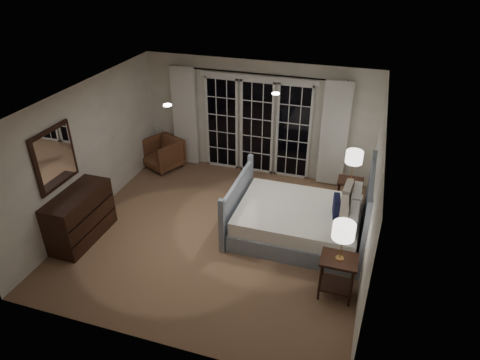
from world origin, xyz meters
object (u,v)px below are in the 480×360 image
(bed, at_px, (302,220))
(lamp_left, at_px, (344,231))
(lamp_right, at_px, (354,157))
(armchair, at_px, (163,153))
(dresser, at_px, (80,216))
(nightstand_left, at_px, (338,271))
(nightstand_right, at_px, (349,190))

(bed, bearing_deg, lamp_left, -59.38)
(bed, bearing_deg, lamp_right, 58.88)
(bed, height_order, armchair, bed)
(lamp_right, height_order, dresser, lamp_right)
(lamp_left, xyz_separation_m, lamp_right, (-0.05, 2.44, -0.06))
(bed, distance_m, lamp_right, 1.57)
(lamp_left, height_order, dresser, lamp_left)
(lamp_left, bearing_deg, lamp_right, 91.07)
(armchair, relative_size, dresser, 0.59)
(lamp_left, relative_size, dresser, 0.47)
(nightstand_left, bearing_deg, armchair, 145.64)
(bed, xyz_separation_m, lamp_right, (0.71, 1.17, 0.78))
(bed, distance_m, dresser, 3.84)
(lamp_left, bearing_deg, dresser, 179.26)
(nightstand_right, height_order, lamp_left, lamp_left)
(bed, xyz_separation_m, nightstand_right, (0.71, 1.17, 0.07))
(nightstand_right, bearing_deg, dresser, -151.28)
(nightstand_left, distance_m, lamp_left, 0.72)
(bed, xyz_separation_m, lamp_left, (0.75, -1.27, 0.83))
(lamp_left, distance_m, armchair, 5.21)
(lamp_left, xyz_separation_m, dresser, (-4.40, 0.06, -0.71))
(armchair, bearing_deg, bed, 1.25)
(bed, relative_size, dresser, 1.79)
(bed, relative_size, armchair, 3.01)
(bed, xyz_separation_m, nightstand_left, (0.75, -1.27, 0.12))
(lamp_right, relative_size, armchair, 0.80)
(dresser, bearing_deg, armchair, 86.94)
(lamp_left, xyz_separation_m, armchair, (-4.24, 2.90, -0.82))
(bed, xyz_separation_m, armchair, (-3.49, 1.63, 0.01))
(nightstand_right, relative_size, lamp_left, 1.03)
(nightstand_right, xyz_separation_m, lamp_left, (0.05, -2.44, 0.76))
(lamp_left, distance_m, lamp_right, 2.44)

